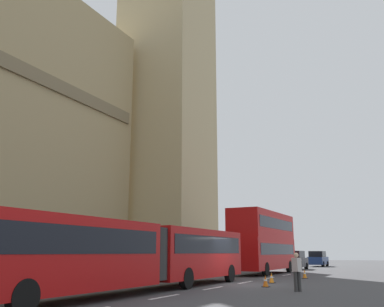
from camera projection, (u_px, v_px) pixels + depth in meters
name	position (u px, v px, depth m)	size (l,w,h in m)	color
ground_plane	(235.00, 284.00, 23.17)	(160.00, 160.00, 0.00)	#424244
lane_centre_marking	(231.00, 285.00, 22.58)	(25.20, 0.16, 0.01)	silver
articulated_bus	(141.00, 251.00, 18.98)	(18.52, 2.54, 2.90)	#B20F0F
double_decker_bus	(264.00, 240.00, 34.80)	(10.47, 2.54, 4.90)	#B20F0F
sedan_lead	(295.00, 260.00, 43.49)	(4.40, 1.86, 1.85)	black
sedan_trailing	(318.00, 259.00, 52.29)	(4.40, 1.86, 1.85)	navy
traffic_cone_west	(265.00, 281.00, 21.35)	(0.36, 0.36, 0.58)	black
traffic_cone_middle	(272.00, 278.00, 24.07)	(0.36, 0.36, 0.58)	black
traffic_cone_east	(305.00, 274.00, 28.34)	(0.36, 0.36, 0.58)	black
pedestrian_near_cones	(297.00, 270.00, 19.02)	(0.43, 0.46, 1.69)	#333333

